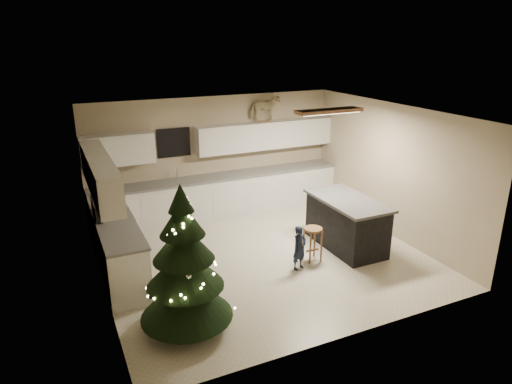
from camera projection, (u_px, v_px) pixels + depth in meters
ground_plane at (264, 258)px, 8.23m from camera, size 5.50×5.50×0.00m
room_shell at (266, 164)px, 7.67m from camera, size 5.52×5.02×2.61m
cabinetry at (187, 198)px, 9.03m from camera, size 5.50×3.20×2.00m
island at (346, 223)px, 8.53m from camera, size 0.90×1.70×0.95m
bar_stool at (313, 236)px, 8.01m from camera, size 0.32×0.32×0.62m
christmas_tree at (185, 272)px, 6.01m from camera, size 1.30×1.26×2.08m
toddler at (299, 248)px, 7.73m from camera, size 0.33×0.27×0.78m
rocking_horse at (265, 108)px, 9.92m from camera, size 0.68×0.35×0.58m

